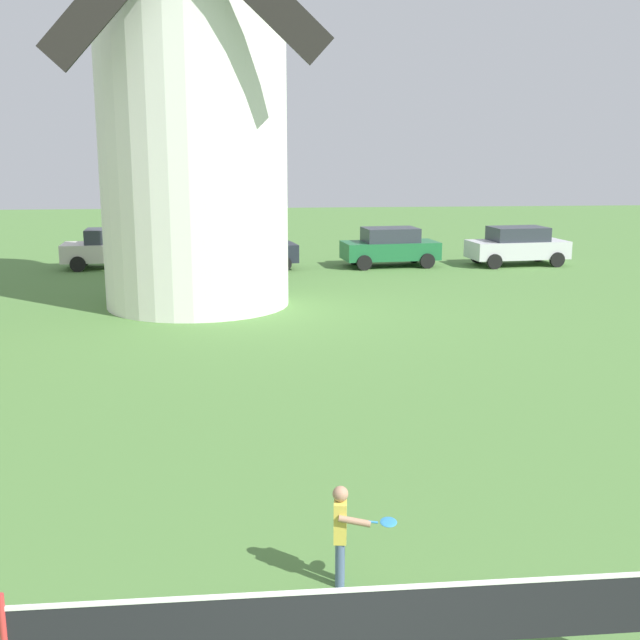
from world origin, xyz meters
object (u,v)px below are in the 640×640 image
(parked_car_cream, at_px, (118,248))
(parked_car_silver, at_px, (517,245))
(parked_car_green, at_px, (390,246))
(parked_car_black, at_px, (246,249))
(player_far, at_px, (343,529))
(tennis_net, at_px, (343,620))
(windmill, at_px, (191,55))

(parked_car_cream, bearing_deg, parked_car_silver, -2.89)
(parked_car_cream, relative_size, parked_car_green, 1.10)
(parked_car_black, bearing_deg, player_far, -87.75)
(tennis_net, distance_m, parked_car_black, 24.80)
(tennis_net, bearing_deg, parked_car_green, 78.54)
(windmill, distance_m, parked_car_black, 9.62)
(parked_car_black, bearing_deg, parked_car_cream, 168.81)
(tennis_net, height_order, player_far, player_far)
(player_far, relative_size, parked_car_green, 0.29)
(tennis_net, height_order, parked_car_green, parked_car_green)
(player_far, relative_size, parked_car_black, 0.28)
(tennis_net, height_order, parked_car_black, parked_car_black)
(windmill, xyz_separation_m, parked_car_cream, (-3.60, 7.96, -6.47))
(parked_car_green, bearing_deg, parked_car_black, -176.53)
(parked_car_green, bearing_deg, player_far, -101.77)
(player_far, bearing_deg, parked_car_cream, 103.98)
(windmill, xyz_separation_m, tennis_net, (2.17, -17.84, -6.60))
(parked_car_cream, bearing_deg, parked_car_black, -11.19)
(parked_car_cream, xyz_separation_m, parked_car_silver, (16.10, -0.81, -0.00))
(tennis_net, relative_size, parked_car_cream, 1.30)
(parked_car_silver, bearing_deg, parked_car_green, 178.26)
(windmill, bearing_deg, parked_car_green, 45.14)
(windmill, height_order, player_far, windmill)
(tennis_net, height_order, parked_car_silver, parked_car_silver)
(tennis_net, height_order, parked_car_cream, parked_car_cream)
(tennis_net, xyz_separation_m, parked_car_silver, (10.33, 24.98, 0.12))
(tennis_net, bearing_deg, player_far, 82.77)
(tennis_net, xyz_separation_m, parked_car_green, (5.10, 25.14, 0.12))
(parked_car_black, bearing_deg, tennis_net, -88.41)
(tennis_net, bearing_deg, parked_car_cream, 102.61)
(tennis_net, relative_size, parked_car_silver, 1.39)
(parked_car_cream, distance_m, parked_car_black, 5.18)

